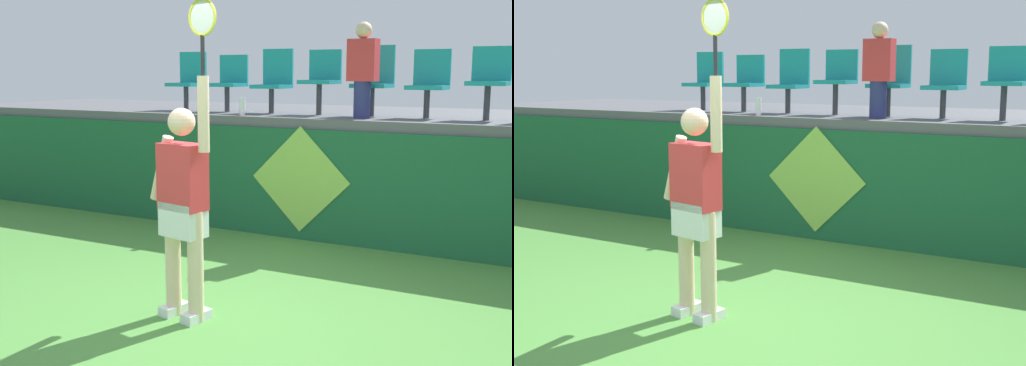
# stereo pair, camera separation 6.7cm
# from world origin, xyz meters

# --- Properties ---
(ground_plane) EXTENTS (40.00, 40.00, 0.00)m
(ground_plane) POSITION_xyz_m (0.00, 0.00, 0.00)
(ground_plane) COLOR #478438
(court_back_wall) EXTENTS (13.68, 0.20, 1.33)m
(court_back_wall) POSITION_xyz_m (0.00, 3.00, 0.67)
(court_back_wall) COLOR #195633
(court_back_wall) RESTS_ON ground_plane
(spectator_platform) EXTENTS (13.68, 3.12, 0.12)m
(spectator_platform) POSITION_xyz_m (0.00, 4.51, 1.39)
(spectator_platform) COLOR #56565B
(spectator_platform) RESTS_ON court_back_wall
(tennis_player) EXTENTS (0.75, 0.33, 2.54)m
(tennis_player) POSITION_xyz_m (-0.31, 0.12, 0.98)
(tennis_player) COLOR white
(tennis_player) RESTS_ON ground_plane
(water_bottle) EXTENTS (0.07, 0.07, 0.22)m
(water_bottle) POSITION_xyz_m (-1.48, 3.10, 1.56)
(water_bottle) COLOR white
(water_bottle) RESTS_ON spectator_platform
(stadium_chair_0) EXTENTS (0.44, 0.42, 0.82)m
(stadium_chair_0) POSITION_xyz_m (-2.74, 3.77, 1.90)
(stadium_chair_0) COLOR #38383D
(stadium_chair_0) RESTS_ON spectator_platform
(stadium_chair_1) EXTENTS (0.44, 0.42, 0.78)m
(stadium_chair_1) POSITION_xyz_m (-2.06, 3.76, 1.89)
(stadium_chair_1) COLOR #38383D
(stadium_chair_1) RESTS_ON spectator_platform
(stadium_chair_2) EXTENTS (0.44, 0.42, 0.85)m
(stadium_chair_2) POSITION_xyz_m (-1.37, 3.77, 1.90)
(stadium_chair_2) COLOR #38383D
(stadium_chair_2) RESTS_ON spectator_platform
(stadium_chair_3) EXTENTS (0.44, 0.42, 0.83)m
(stadium_chair_3) POSITION_xyz_m (-0.68, 3.76, 1.93)
(stadium_chair_3) COLOR #38383D
(stadium_chair_3) RESTS_ON spectator_platform
(stadium_chair_4) EXTENTS (0.44, 0.42, 0.87)m
(stadium_chair_4) POSITION_xyz_m (0.02, 3.77, 1.92)
(stadium_chair_4) COLOR #38383D
(stadium_chair_4) RESTS_ON spectator_platform
(stadium_chair_5) EXTENTS (0.44, 0.42, 0.81)m
(stadium_chair_5) POSITION_xyz_m (0.70, 3.76, 1.90)
(stadium_chair_5) COLOR #38383D
(stadium_chair_5) RESTS_ON spectator_platform
(stadium_chair_6) EXTENTS (0.44, 0.42, 0.84)m
(stadium_chair_6) POSITION_xyz_m (1.38, 3.76, 1.93)
(stadium_chair_6) COLOR #38383D
(stadium_chair_6) RESTS_ON spectator_platform
(spectator_0) EXTENTS (0.34, 0.20, 1.12)m
(spectator_0) POSITION_xyz_m (0.02, 3.35, 2.04)
(spectator_0) COLOR navy
(spectator_0) RESTS_ON spectator_platform
(wall_signage_mount) EXTENTS (1.27, 0.01, 1.37)m
(wall_signage_mount) POSITION_xyz_m (-0.57, 2.89, 0.00)
(wall_signage_mount) COLOR #195633
(wall_signage_mount) RESTS_ON ground_plane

